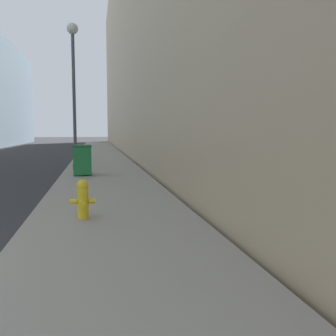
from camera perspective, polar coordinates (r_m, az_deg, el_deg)
name	(u,v)px	position (r m, az deg, el deg)	size (l,w,h in m)	color
sidewalk_right	(101,158)	(22.63, -10.17, 1.47)	(3.10, 60.00, 0.12)	gray
building_right_stone	(192,39)	(32.46, 3.72, 18.99)	(12.00, 60.00, 18.33)	tan
fire_hydrant	(83,198)	(6.91, -12.85, -4.49)	(0.44, 0.33, 0.71)	yellow
trash_bin	(83,160)	(13.56, -12.89, 1.23)	(0.63, 0.67, 1.07)	#1E7538
lamppost	(73,73)	(15.91, -14.20, 13.79)	(0.45, 0.45, 5.83)	#4C4C51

